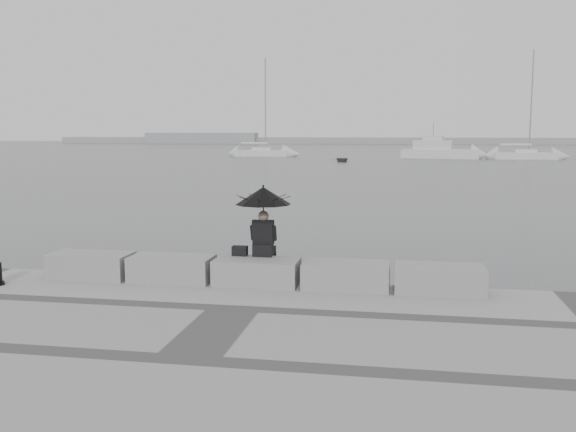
% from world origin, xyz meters
% --- Properties ---
extents(ground, '(360.00, 360.00, 0.00)m').
position_xyz_m(ground, '(0.00, 0.00, 0.00)').
color(ground, '#414446').
rests_on(ground, ground).
extents(stone_block_far_left, '(1.60, 0.80, 0.50)m').
position_xyz_m(stone_block_far_left, '(-3.40, -0.45, 0.75)').
color(stone_block_far_left, gray).
rests_on(stone_block_far_left, promenade).
extents(stone_block_left, '(1.60, 0.80, 0.50)m').
position_xyz_m(stone_block_left, '(-1.70, -0.45, 0.75)').
color(stone_block_left, gray).
rests_on(stone_block_left, promenade).
extents(stone_block_centre, '(1.60, 0.80, 0.50)m').
position_xyz_m(stone_block_centre, '(0.00, -0.45, 0.75)').
color(stone_block_centre, gray).
rests_on(stone_block_centre, promenade).
extents(stone_block_right, '(1.60, 0.80, 0.50)m').
position_xyz_m(stone_block_right, '(1.70, -0.45, 0.75)').
color(stone_block_right, gray).
rests_on(stone_block_right, promenade).
extents(stone_block_far_right, '(1.60, 0.80, 0.50)m').
position_xyz_m(stone_block_far_right, '(3.40, -0.45, 0.75)').
color(stone_block_far_right, gray).
rests_on(stone_block_far_right, promenade).
extents(seated_person, '(1.09, 1.09, 1.39)m').
position_xyz_m(seated_person, '(0.05, -0.08, 1.99)').
color(seated_person, black).
rests_on(seated_person, stone_block_centre).
extents(bag, '(0.29, 0.17, 0.19)m').
position_xyz_m(bag, '(-0.41, -0.15, 1.09)').
color(bag, black).
rests_on(bag, stone_block_centre).
extents(distant_landmass, '(180.00, 8.00, 2.80)m').
position_xyz_m(distant_landmass, '(-8.14, 154.51, 0.90)').
color(distant_landmass, gray).
rests_on(distant_landmass, ground).
extents(sailboat_left, '(7.17, 2.59, 12.90)m').
position_xyz_m(sailboat_left, '(-15.71, 71.44, 0.53)').
color(sailboat_left, silver).
rests_on(sailboat_left, ground).
extents(sailboat_right, '(7.17, 2.47, 12.90)m').
position_xyz_m(sailboat_right, '(17.09, 68.65, 0.53)').
color(sailboat_right, silver).
rests_on(sailboat_right, ground).
extents(motor_cruiser, '(9.63, 4.33, 4.50)m').
position_xyz_m(motor_cruiser, '(7.25, 69.32, 0.89)').
color(motor_cruiser, silver).
rests_on(motor_cruiser, ground).
extents(dinghy, '(3.14, 1.79, 0.50)m').
position_xyz_m(dinghy, '(-3.94, 58.95, 0.25)').
color(dinghy, slate).
rests_on(dinghy, ground).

